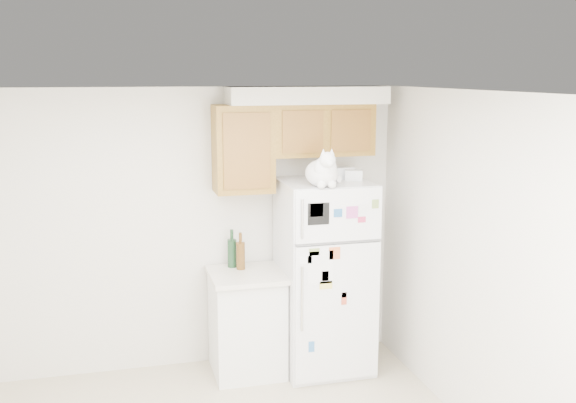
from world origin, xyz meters
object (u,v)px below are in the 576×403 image
object	(u,v)px
cat	(323,172)
bottle_amber	(241,251)
base_counter	(247,322)
storage_box_back	(342,173)
bottle_green	(232,248)
refrigerator	(325,276)
storage_box_front	(354,175)

from	to	relation	value
cat	bottle_amber	xyz separation A→B (m)	(-0.61, 0.43, -0.74)
base_counter	storage_box_back	distance (m)	1.56
cat	bottle_green	xyz separation A→B (m)	(-0.67, 0.52, -0.73)
refrigerator	base_counter	size ratio (longest dim) A/B	1.85
storage_box_front	bottle_green	bearing A→B (deg)	-173.85
storage_box_back	bottle_green	size ratio (longest dim) A/B	0.53
bottle_green	base_counter	bearing A→B (deg)	-63.99
bottle_amber	storage_box_front	bearing A→B (deg)	-10.44
bottle_green	refrigerator	bearing A→B (deg)	-18.35
refrigerator	bottle_amber	size ratio (longest dim) A/B	5.17
refrigerator	bottle_amber	bearing A→B (deg)	166.49
storage_box_front	bottle_amber	xyz separation A→B (m)	(-0.97, 0.18, -0.66)
storage_box_front	bottle_amber	world-z (taller)	storage_box_front
base_counter	storage_box_front	size ratio (longest dim) A/B	6.13
refrigerator	storage_box_front	world-z (taller)	storage_box_front
base_counter	bottle_amber	world-z (taller)	bottle_amber
base_counter	cat	size ratio (longest dim) A/B	1.96
storage_box_front	cat	bearing A→B (deg)	-124.60
bottle_amber	cat	bearing A→B (deg)	-35.09
bottle_green	storage_box_front	bearing A→B (deg)	-14.40
cat	bottle_amber	world-z (taller)	cat
bottle_amber	base_counter	bearing A→B (deg)	-73.72
refrigerator	base_counter	distance (m)	0.79
refrigerator	bottle_green	world-z (taller)	refrigerator
storage_box_front	bottle_amber	distance (m)	1.19
base_counter	bottle_green	bearing A→B (deg)	116.01
storage_box_back	base_counter	bearing A→B (deg)	174.23
storage_box_front	bottle_green	distance (m)	1.25
storage_box_back	storage_box_front	bearing A→B (deg)	-74.57
bottle_green	bottle_amber	size ratio (longest dim) A/B	1.04
storage_box_back	storage_box_front	world-z (taller)	storage_box_back
refrigerator	bottle_green	distance (m)	0.86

